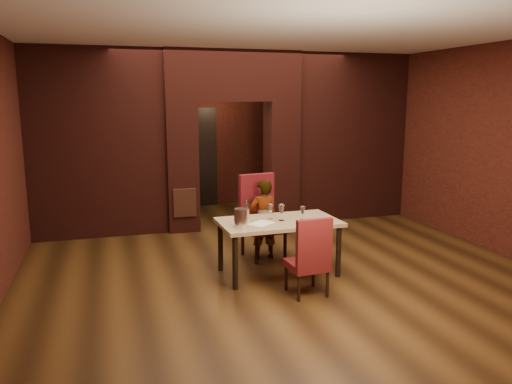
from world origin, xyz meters
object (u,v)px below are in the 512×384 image
chair_near (307,255)px  wine_bucket (242,218)px  chair_far (264,217)px  person_seated (263,219)px  dining_table (278,247)px  wine_glass_a (271,212)px  potted_plant (312,240)px  wine_glass_b (281,213)px  wine_glass_c (303,213)px  water_bottle (247,210)px

chair_near → wine_bucket: 0.96m
chair_far → person_seated: chair_far is taller
dining_table → wine_glass_a: (-0.08, 0.11, 0.48)m
chair_far → wine_glass_a: bearing=-108.6°
chair_far → potted_plant: chair_far is taller
chair_far → potted_plant: size_ratio=2.88×
dining_table → person_seated: (0.00, 0.68, 0.22)m
wine_glass_b → wine_glass_c: wine_glass_b is taller
wine_glass_a → dining_table: bearing=-54.2°
person_seated → wine_glass_b: 0.75m
chair_near → wine_glass_b: size_ratio=4.46×
wine_glass_b → water_bottle: bearing=158.0°
wine_glass_a → wine_glass_c: wine_glass_a is taller
person_seated → water_bottle: bearing=50.4°
chair_far → person_seated: 0.05m
wine_glass_c → wine_bucket: wine_bucket is taller
wine_bucket → chair_far: bearing=57.3°
water_bottle → potted_plant: size_ratio=0.66×
wine_glass_b → wine_glass_c: size_ratio=1.21×
water_bottle → chair_far: bearing=53.7°
wine_glass_a → wine_bucket: bearing=-148.7°
dining_table → person_seated: size_ratio=1.33×
person_seated → water_bottle: 0.73m
wine_bucket → potted_plant: wine_bucket is taller
chair_near → person_seated: person_seated is taller
person_seated → wine_bucket: 1.07m
chair_near → wine_glass_c: 0.83m
dining_table → wine_glass_a: wine_glass_a is taller
wine_glass_b → water_bottle: (-0.43, 0.17, 0.03)m
wine_bucket → water_bottle: water_bottle is taller
chair_far → person_seated: bearing=-121.3°
chair_near → wine_glass_c: size_ratio=5.40×
wine_glass_b → potted_plant: size_ratio=0.51×
wine_glass_a → wine_glass_c: 0.44m
chair_near → wine_glass_a: (-0.17, 0.89, 0.36)m
chair_far → wine_glass_a: chair_far is taller
water_bottle → potted_plant: (1.20, 0.53, -0.67)m
wine_glass_a → water_bottle: size_ratio=0.72×
chair_near → wine_glass_c: bearing=-111.1°
wine_glass_a → wine_glass_c: bearing=-22.6°
wine_glass_a → chair_far: bearing=80.9°
person_seated → wine_glass_c: person_seated is taller
person_seated → wine_glass_c: 0.84m
chair_near → wine_glass_a: bearing=-82.5°
person_seated → dining_table: bearing=87.6°
chair_far → wine_bucket: chair_far is taller
potted_plant → wine_glass_c: bearing=-122.4°
chair_far → water_bottle: (-0.42, -0.57, 0.27)m
dining_table → chair_near: chair_near is taller
chair_far → wine_bucket: bearing=-132.2°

